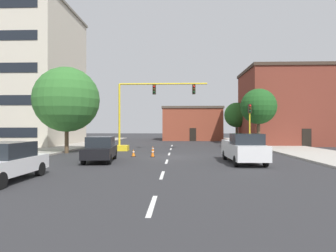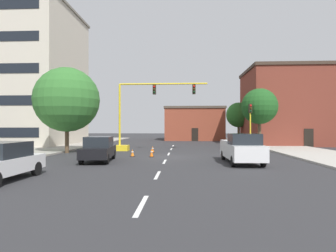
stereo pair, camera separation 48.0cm
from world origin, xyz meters
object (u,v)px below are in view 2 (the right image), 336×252
object	(u,v)px
tree_right_far	(239,115)
sedan_black_near_left	(99,149)
tree_right_mid	(259,106)
pickup_truck_white	(242,149)
traffic_cone_roadside_b	(132,153)
traffic_light_pole_right	(250,116)
traffic_cone_roadside_c	(153,149)
tree_left_near	(67,100)
traffic_cone_roadside_a	(152,153)
traffic_signal_gantry	(132,128)
sedan_white_mid_left	(1,161)

from	to	relation	value
tree_right_far	sedan_black_near_left	world-z (taller)	tree_right_far
tree_right_mid	sedan_black_near_left	bearing A→B (deg)	-140.46
pickup_truck_white	traffic_cone_roadside_b	world-z (taller)	pickup_truck_white
traffic_light_pole_right	traffic_cone_roadside_c	world-z (taller)	traffic_light_pole_right
traffic_light_pole_right	tree_right_mid	xyz separation A→B (m)	(1.37, 1.68, 1.10)
tree_left_near	traffic_cone_roadside_a	distance (m)	9.86
tree_right_mid	traffic_cone_roadside_a	world-z (taller)	tree_right_mid
traffic_cone_roadside_c	tree_right_far	bearing A→B (deg)	55.33
traffic_signal_gantry	tree_right_far	distance (m)	19.50
tree_right_far	tree_left_near	xyz separation A→B (m)	(-18.96, -16.86, 0.76)
traffic_cone_roadside_b	traffic_signal_gantry	bearing A→B (deg)	100.50
traffic_light_pole_right	traffic_signal_gantry	bearing A→B (deg)	-174.54
tree_right_far	sedan_white_mid_left	xyz separation A→B (m)	(-16.40, -30.23, -3.27)
tree_right_mid	tree_right_far	xyz separation A→B (m)	(-0.07, 11.23, -0.47)
sedan_black_near_left	traffic_light_pole_right	bearing A→B (deg)	38.05
traffic_signal_gantry	traffic_light_pole_right	bearing A→B (deg)	5.46
tree_right_far	pickup_truck_white	world-z (taller)	tree_right_far
traffic_signal_gantry	tree_right_mid	distance (m)	13.94
traffic_signal_gantry	sedan_black_near_left	xyz separation A→B (m)	(-0.75, -8.89, -1.40)
tree_left_near	sedan_black_near_left	distance (m)	8.76
traffic_light_pole_right	traffic_cone_roadside_a	world-z (taller)	traffic_light_pole_right
traffic_cone_roadside_a	pickup_truck_white	bearing A→B (deg)	-28.88
traffic_light_pole_right	tree_right_mid	size ratio (longest dim) A/B	0.73
tree_right_mid	traffic_cone_roadside_b	xyz separation A→B (m)	(-12.42, -8.39, -4.34)
traffic_cone_roadside_b	traffic_cone_roadside_c	size ratio (longest dim) A/B	0.96
tree_right_mid	traffic_cone_roadside_c	xyz separation A→B (m)	(-11.16, -4.81, -4.33)
tree_left_near	traffic_cone_roadside_b	bearing A→B (deg)	-22.65
tree_right_far	traffic_cone_roadside_c	distance (m)	19.87
traffic_cone_roadside_b	tree_left_near	bearing A→B (deg)	157.35
tree_right_far	pickup_truck_white	xyz separation A→B (m)	(-4.33, -23.38, -3.19)
tree_left_near	tree_right_mid	bearing A→B (deg)	16.49
tree_right_mid	tree_left_near	size ratio (longest dim) A/B	0.83
traffic_cone_roadside_a	traffic_cone_roadside_b	xyz separation A→B (m)	(-1.59, 0.21, -0.03)
traffic_cone_roadside_a	traffic_cone_roadside_b	bearing A→B (deg)	172.39
traffic_light_pole_right	sedan_white_mid_left	bearing A→B (deg)	-131.06
tree_right_mid	traffic_cone_roadside_c	distance (m)	12.90
sedan_white_mid_left	traffic_cone_roadside_a	distance (m)	11.84
traffic_signal_gantry	pickup_truck_white	bearing A→B (deg)	-45.84
traffic_light_pole_right	tree_right_far	xyz separation A→B (m)	(1.30, 12.90, 0.63)
pickup_truck_white	traffic_cone_roadside_a	size ratio (longest dim) A/B	8.35
tree_right_mid	traffic_cone_roadside_c	size ratio (longest dim) A/B	10.65
tree_left_near	pickup_truck_white	size ratio (longest dim) A/B	1.45
pickup_truck_white	traffic_cone_roadside_a	world-z (taller)	pickup_truck_white
traffic_light_pole_right	sedan_black_near_left	bearing A→B (deg)	-141.95
traffic_light_pole_right	traffic_cone_roadside_b	xyz separation A→B (m)	(-11.05, -6.71, -3.24)
sedan_black_near_left	traffic_cone_roadside_b	distance (m)	3.82
traffic_light_pole_right	tree_right_mid	world-z (taller)	tree_right_mid
tree_right_mid	tree_right_far	distance (m)	11.24
tree_right_mid	traffic_signal_gantry	bearing A→B (deg)	-168.11
tree_right_far	sedan_white_mid_left	distance (m)	34.55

